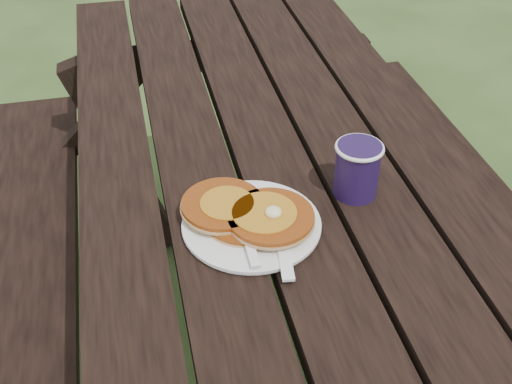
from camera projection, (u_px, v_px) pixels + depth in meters
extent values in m
cube|color=black|center=(273.00, 169.00, 1.27)|extent=(0.75, 1.80, 0.04)
cube|color=black|center=(17.00, 317.00, 1.36)|extent=(0.25, 1.80, 0.04)
cube|color=black|center=(494.00, 239.00, 1.55)|extent=(0.25, 1.80, 0.04)
cylinder|color=white|center=(252.00, 225.00, 1.10)|extent=(0.29, 0.29, 0.01)
cylinder|color=#8D3E0F|center=(246.00, 216.00, 1.10)|extent=(0.15, 0.15, 0.01)
cylinder|color=#8D3E0F|center=(222.00, 205.00, 1.10)|extent=(0.14, 0.14, 0.01)
cylinder|color=#8D3E0F|center=(271.00, 217.00, 1.08)|extent=(0.15, 0.15, 0.01)
cylinder|color=#A16717|center=(264.00, 212.00, 1.08)|extent=(0.11, 0.11, 0.00)
ellipsoid|color=#F4E59E|center=(273.00, 212.00, 1.07)|extent=(0.03, 0.03, 0.02)
cube|color=white|center=(282.00, 241.00, 1.05)|extent=(0.04, 0.18, 0.00)
cylinder|color=#20113A|center=(357.00, 170.00, 1.14)|extent=(0.08, 0.08, 0.10)
torus|color=white|center=(360.00, 148.00, 1.11)|extent=(0.09, 0.09, 0.01)
cylinder|color=black|center=(360.00, 149.00, 1.12)|extent=(0.07, 0.07, 0.01)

